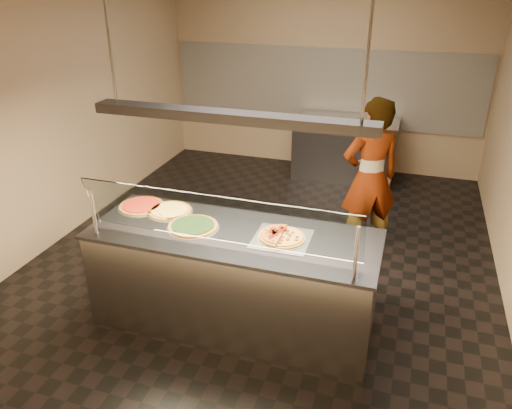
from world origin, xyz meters
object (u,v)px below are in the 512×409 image
(heat_lamp_housing, at_px, (230,117))
(worker, at_px, (370,178))
(sneeze_guard, at_px, (217,220))
(pizza_spatula, at_px, (165,213))
(serving_counter, at_px, (234,278))
(half_pizza_pepperoni, at_px, (271,234))
(pizza_tomato, at_px, (142,205))
(perforated_tray, at_px, (282,238))
(prep_table, at_px, (344,148))
(pizza_spinach, at_px, (193,226))
(half_pizza_sausage, at_px, (292,238))
(pizza_cheese, at_px, (170,210))

(heat_lamp_housing, bearing_deg, worker, 59.84)
(sneeze_guard, xyz_separation_m, pizza_spatula, (-0.70, 0.46, -0.27))
(serving_counter, height_order, half_pizza_pepperoni, half_pizza_pepperoni)
(half_pizza_pepperoni, xyz_separation_m, worker, (0.65, 1.67, -0.06))
(pizza_tomato, height_order, heat_lamp_housing, heat_lamp_housing)
(pizza_tomato, bearing_deg, sneeze_guard, -29.32)
(heat_lamp_housing, bearing_deg, half_pizza_pepperoni, 4.34)
(worker, bearing_deg, pizza_tomato, 6.06)
(perforated_tray, distance_m, pizza_spatula, 1.13)
(heat_lamp_housing, bearing_deg, pizza_tomato, 167.53)
(prep_table, bearing_deg, pizza_spinach, -101.01)
(pizza_spatula, bearing_deg, pizza_spinach, -20.45)
(serving_counter, bearing_deg, sneeze_guard, -90.00)
(pizza_tomato, bearing_deg, worker, 36.40)
(half_pizza_sausage, bearing_deg, worker, 74.49)
(worker, bearing_deg, serving_counter, 29.49)
(sneeze_guard, xyz_separation_m, prep_table, (0.40, 4.25, -0.76))
(perforated_tray, bearing_deg, half_pizza_sausage, -0.93)
(serving_counter, bearing_deg, prep_table, 84.22)
(half_pizza_pepperoni, bearing_deg, pizza_spinach, -176.82)
(pizza_tomato, bearing_deg, perforated_tray, -7.89)
(perforated_tray, bearing_deg, worker, 71.57)
(half_pizza_sausage, height_order, prep_table, half_pizza_sausage)
(pizza_tomato, bearing_deg, pizza_spatula, -20.01)
(pizza_cheese, xyz_separation_m, heat_lamp_housing, (0.70, -0.21, 1.01))
(pizza_spinach, xyz_separation_m, heat_lamp_housing, (0.37, 0.01, 1.00))
(pizza_cheese, height_order, pizza_spatula, pizza_spatula)
(sneeze_guard, bearing_deg, prep_table, 84.68)
(sneeze_guard, height_order, worker, worker)
(half_pizza_pepperoni, height_order, worker, worker)
(half_pizza_sausage, xyz_separation_m, heat_lamp_housing, (-0.52, -0.02, 0.99))
(half_pizza_pepperoni, height_order, prep_table, half_pizza_pepperoni)
(half_pizza_sausage, xyz_separation_m, pizza_spinach, (-0.89, -0.04, -0.01))
(pizza_spinach, bearing_deg, serving_counter, 2.11)
(pizza_spinach, relative_size, heat_lamp_housing, 0.20)
(pizza_tomato, distance_m, pizza_spatula, 0.32)
(worker, bearing_deg, pizza_spatula, 12.77)
(perforated_tray, bearing_deg, sneeze_guard, -139.31)
(serving_counter, height_order, pizza_spatula, pizza_spatula)
(pizza_spinach, xyz_separation_m, pizza_tomato, (-0.64, 0.24, -0.00))
(pizza_tomato, relative_size, heat_lamp_housing, 0.19)
(half_pizza_pepperoni, height_order, pizza_spinach, half_pizza_pepperoni)
(pizza_spinach, relative_size, worker, 0.26)
(serving_counter, bearing_deg, half_pizza_sausage, 2.50)
(half_pizza_pepperoni, xyz_separation_m, prep_table, (0.06, 3.88, -0.50))
(pizza_cheese, relative_size, worker, 0.24)
(perforated_tray, height_order, worker, worker)
(serving_counter, height_order, sneeze_guard, sneeze_guard)
(pizza_tomato, height_order, prep_table, pizza_tomato)
(prep_table, bearing_deg, perforated_tray, -89.53)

